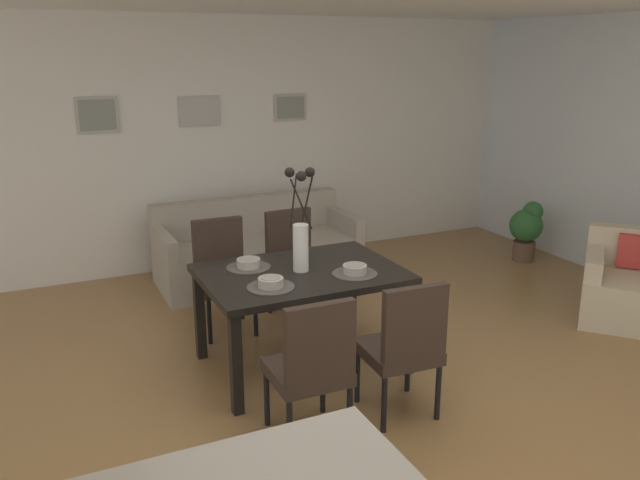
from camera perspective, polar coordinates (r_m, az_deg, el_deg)
The scene contains 20 objects.
ground_plane at distance 4.45m, azimuth 2.53°, elevation -13.99°, with size 9.00×9.00×0.00m, color olive.
back_wall_panel at distance 6.94m, azimuth -9.96°, elevation 8.32°, with size 9.00×0.10×2.60m, color white.
dining_table at distance 4.64m, azimuth -1.68°, elevation -3.72°, with size 1.40×0.99×0.74m.
dining_chair_near_left at distance 3.80m, azimuth -0.69°, elevation -10.81°, with size 0.45×0.45×0.92m.
dining_chair_near_right at distance 5.39m, azimuth -8.61°, elevation -2.62°, with size 0.45×0.45×0.92m.
dining_chair_far_left at distance 4.08m, azimuth 7.46°, elevation -9.00°, with size 0.46×0.46×0.92m.
dining_chair_far_right at distance 5.62m, azimuth -2.29°, elevation -1.62°, with size 0.47×0.47×0.92m.
centerpiece_vase at distance 4.53m, azimuth -1.72°, elevation 0.67°, with size 0.21×0.23×0.73m.
placemat_near_left at distance 4.30m, azimuth -4.36°, elevation -4.15°, with size 0.32×0.32×0.01m, color #4C4742.
bowl_near_left at distance 4.29m, azimuth -4.37°, elevation -3.68°, with size 0.17×0.17×0.07m.
placemat_near_right at distance 4.70m, azimuth -6.31°, elevation -2.40°, with size 0.32×0.32×0.01m, color #4C4742.
bowl_near_right at distance 4.69m, azimuth -6.32°, elevation -1.97°, with size 0.17×0.17×0.07m.
placemat_far_left at distance 4.55m, azimuth 3.08°, elevation -2.97°, with size 0.32×0.32×0.01m, color #4C4742.
bowl_far_left at distance 4.54m, azimuth 3.09°, elevation -2.52°, with size 0.17×0.17×0.07m.
sofa at distance 6.58m, azimuth -5.58°, elevation -1.10°, with size 1.98×0.84×0.80m.
armchair at distance 6.19m, azimuth 25.86°, elevation -3.79°, with size 1.13×1.13×0.75m.
framed_picture_left at distance 6.64m, azimuth -19.05°, elevation 10.38°, with size 0.39×0.03×0.34m.
framed_picture_center at distance 6.82m, azimuth -10.57°, elevation 11.12°, with size 0.43×0.03×0.30m.
framed_picture_right at distance 7.14m, azimuth -2.65°, elevation 11.60°, with size 0.37×0.03×0.28m.
potted_plant at distance 7.44m, azimuth 17.76°, elevation 1.01°, with size 0.36×0.36×0.67m.
Camera 1 is at (-1.80, -3.39, 2.25)m, focal length 36.29 mm.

